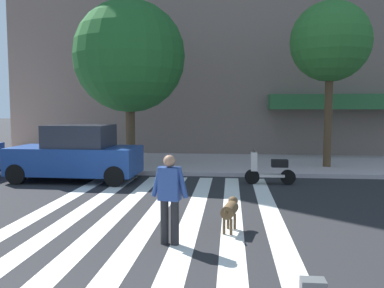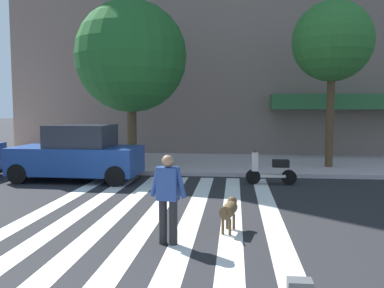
# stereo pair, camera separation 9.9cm
# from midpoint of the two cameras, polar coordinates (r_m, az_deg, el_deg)

# --- Properties ---
(ground_plane) EXTENTS (160.00, 160.00, 0.00)m
(ground_plane) POSITION_cam_midpoint_polar(r_m,az_deg,el_deg) (9.37, -10.04, -10.36)
(ground_plane) COLOR #232326
(sidewalk_far) EXTENTS (80.00, 6.00, 0.15)m
(sidewalk_far) POSITION_cam_midpoint_polar(r_m,az_deg,el_deg) (17.93, -2.15, -2.62)
(sidewalk_far) COLOR #B5A5A6
(sidewalk_far) RESTS_ON ground_plane
(crosswalk_stripes) EXTENTS (5.85, 11.23, 0.01)m
(crosswalk_stripes) POSITION_cam_midpoint_polar(r_m,az_deg,el_deg) (9.20, -5.64, -10.57)
(crosswalk_stripes) COLOR silver
(crosswalk_stripes) RESTS_ON ground_plane
(parked_car_behind_first) EXTENTS (4.31, 2.08, 1.90)m
(parked_car_behind_first) POSITION_cam_midpoint_polar(r_m,az_deg,el_deg) (14.43, -15.41, -1.40)
(parked_car_behind_first) COLOR navy
(parked_car_behind_first) RESTS_ON ground_plane
(parked_scooter) EXTENTS (1.63, 0.50, 1.11)m
(parked_scooter) POSITION_cam_midpoint_polar(r_m,az_deg,el_deg) (13.48, 11.15, -3.55)
(parked_scooter) COLOR black
(parked_scooter) RESTS_ON ground_plane
(street_tree_nearest) EXTENTS (4.44, 4.44, 6.58)m
(street_tree_nearest) POSITION_cam_midpoint_polar(r_m,az_deg,el_deg) (16.80, -8.31, 11.93)
(street_tree_nearest) COLOR #4C3823
(street_tree_nearest) RESTS_ON sidewalk_far
(street_tree_middle) EXTENTS (3.10, 3.10, 6.43)m
(street_tree_middle) POSITION_cam_midpoint_polar(r_m,az_deg,el_deg) (17.13, 19.10, 13.26)
(street_tree_middle) COLOR #4C3823
(street_tree_middle) RESTS_ON sidewalk_far
(pedestrian_dog_walker) EXTENTS (0.71, 0.31, 1.64)m
(pedestrian_dog_walker) POSITION_cam_midpoint_polar(r_m,az_deg,el_deg) (7.44, -2.98, -6.99)
(pedestrian_dog_walker) COLOR black
(pedestrian_dog_walker) RESTS_ON ground_plane
(dog_on_leash) EXTENTS (0.37, 0.96, 0.65)m
(dog_on_leash) POSITION_cam_midpoint_polar(r_m,az_deg,el_deg) (8.34, 5.54, -9.09)
(dog_on_leash) COLOR brown
(dog_on_leash) RESTS_ON ground_plane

